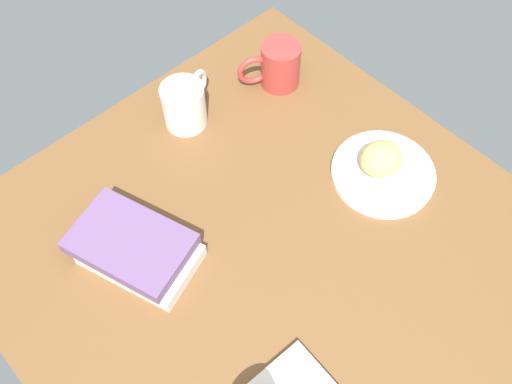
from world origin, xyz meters
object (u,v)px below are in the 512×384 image
(book_stack, at_px, (136,249))
(coffee_mug, at_px, (278,65))
(round_plate, at_px, (383,173))
(second_mug, at_px, (185,104))
(scone_pastry, at_px, (381,159))

(book_stack, xyz_separation_m, coffee_mug, (-0.14, 0.47, 0.02))
(book_stack, relative_size, coffee_mug, 1.89)
(round_plate, relative_size, second_mug, 1.51)
(book_stack, relative_size, second_mug, 1.85)
(scone_pastry, bearing_deg, book_stack, -110.28)
(scone_pastry, distance_m, coffee_mug, 0.30)
(round_plate, height_order, scone_pastry, scone_pastry)
(coffee_mug, bearing_deg, book_stack, -73.95)
(round_plate, distance_m, scone_pastry, 0.04)
(round_plate, distance_m, book_stack, 0.49)
(book_stack, height_order, second_mug, second_mug)
(second_mug, bearing_deg, coffee_mug, 76.50)
(second_mug, bearing_deg, round_plate, 27.32)
(book_stack, height_order, coffee_mug, coffee_mug)
(round_plate, bearing_deg, coffee_mug, 175.96)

